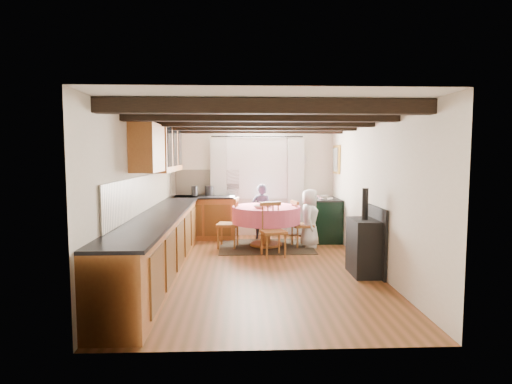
{
  "coord_description": "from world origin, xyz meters",
  "views": [
    {
      "loc": [
        -0.28,
        -6.41,
        1.8
      ],
      "look_at": [
        0.0,
        0.8,
        1.15
      ],
      "focal_mm": 29.0,
      "sensor_mm": 36.0,
      "label": 1
    }
  ],
  "objects_px": {
    "chair_near": "(273,230)",
    "aga_range": "(323,219)",
    "cast_iron_stove": "(364,232)",
    "child_right": "(310,218)",
    "dining_table": "(266,227)",
    "chair_right": "(302,224)",
    "cup": "(267,204)",
    "chair_left": "(228,223)",
    "child_far": "(262,211)"
  },
  "relations": [
    {
      "from": "cast_iron_stove",
      "to": "aga_range",
      "type": "bearing_deg",
      "value": 92.48
    },
    {
      "from": "chair_left",
      "to": "child_far",
      "type": "bearing_deg",
      "value": 149.28
    },
    {
      "from": "cast_iron_stove",
      "to": "chair_near",
      "type": "bearing_deg",
      "value": 137.87
    },
    {
      "from": "chair_left",
      "to": "aga_range",
      "type": "bearing_deg",
      "value": 116.88
    },
    {
      "from": "cast_iron_stove",
      "to": "cup",
      "type": "distance_m",
      "value": 2.37
    },
    {
      "from": "chair_right",
      "to": "child_far",
      "type": "bearing_deg",
      "value": 31.09
    },
    {
      "from": "chair_left",
      "to": "aga_range",
      "type": "relative_size",
      "value": 0.99
    },
    {
      "from": "dining_table",
      "to": "chair_right",
      "type": "xyz_separation_m",
      "value": [
        0.71,
        -0.01,
        0.06
      ]
    },
    {
      "from": "cast_iron_stove",
      "to": "child_right",
      "type": "xyz_separation_m",
      "value": [
        -0.5,
        1.9,
        -0.08
      ]
    },
    {
      "from": "chair_near",
      "to": "child_far",
      "type": "relative_size",
      "value": 0.81
    },
    {
      "from": "chair_left",
      "to": "child_right",
      "type": "bearing_deg",
      "value": 98.83
    },
    {
      "from": "chair_right",
      "to": "cup",
      "type": "height_order",
      "value": "chair_right"
    },
    {
      "from": "child_far",
      "to": "child_right",
      "type": "distance_m",
      "value": 1.23
    },
    {
      "from": "chair_near",
      "to": "child_right",
      "type": "bearing_deg",
      "value": 30.31
    },
    {
      "from": "dining_table",
      "to": "aga_range",
      "type": "relative_size",
      "value": 1.35
    },
    {
      "from": "child_right",
      "to": "chair_left",
      "type": "bearing_deg",
      "value": 102.06
    },
    {
      "from": "chair_right",
      "to": "cup",
      "type": "relative_size",
      "value": 8.85
    },
    {
      "from": "dining_table",
      "to": "cup",
      "type": "bearing_deg",
      "value": 26.71
    },
    {
      "from": "cast_iron_stove",
      "to": "cup",
      "type": "relative_size",
      "value": 12.61
    },
    {
      "from": "dining_table",
      "to": "chair_right",
      "type": "distance_m",
      "value": 0.71
    },
    {
      "from": "chair_right",
      "to": "cast_iron_stove",
      "type": "distance_m",
      "value": 2.04
    },
    {
      "from": "dining_table",
      "to": "child_far",
      "type": "height_order",
      "value": "child_far"
    },
    {
      "from": "chair_right",
      "to": "cast_iron_stove",
      "type": "bearing_deg",
      "value": -172.94
    },
    {
      "from": "chair_near",
      "to": "aga_range",
      "type": "relative_size",
      "value": 0.98
    },
    {
      "from": "chair_left",
      "to": "cup",
      "type": "distance_m",
      "value": 0.85
    },
    {
      "from": "child_far",
      "to": "child_right",
      "type": "bearing_deg",
      "value": 142.43
    },
    {
      "from": "chair_right",
      "to": "child_far",
      "type": "height_order",
      "value": "child_far"
    },
    {
      "from": "chair_left",
      "to": "chair_right",
      "type": "distance_m",
      "value": 1.45
    },
    {
      "from": "cast_iron_stove",
      "to": "cup",
      "type": "height_order",
      "value": "cast_iron_stove"
    },
    {
      "from": "child_right",
      "to": "child_far",
      "type": "bearing_deg",
      "value": 59.28
    },
    {
      "from": "cast_iron_stove",
      "to": "child_right",
      "type": "relative_size",
      "value": 1.15
    },
    {
      "from": "chair_near",
      "to": "aga_range",
      "type": "xyz_separation_m",
      "value": [
        1.16,
        1.39,
        -0.03
      ]
    },
    {
      "from": "aga_range",
      "to": "cast_iron_stove",
      "type": "bearing_deg",
      "value": -87.52
    },
    {
      "from": "aga_range",
      "to": "cast_iron_stove",
      "type": "distance_m",
      "value": 2.55
    },
    {
      "from": "cast_iron_stove",
      "to": "child_far",
      "type": "bearing_deg",
      "value": 116.97
    },
    {
      "from": "chair_left",
      "to": "aga_range",
      "type": "height_order",
      "value": "chair_left"
    },
    {
      "from": "chair_left",
      "to": "cast_iron_stove",
      "type": "bearing_deg",
      "value": 56.98
    },
    {
      "from": "cast_iron_stove",
      "to": "child_right",
      "type": "distance_m",
      "value": 1.97
    },
    {
      "from": "chair_near",
      "to": "chair_right",
      "type": "bearing_deg",
      "value": 37.08
    },
    {
      "from": "chair_near",
      "to": "chair_right",
      "type": "height_order",
      "value": "chair_near"
    },
    {
      "from": "chair_right",
      "to": "child_far",
      "type": "xyz_separation_m",
      "value": [
        -0.75,
        0.82,
        0.13
      ]
    },
    {
      "from": "dining_table",
      "to": "chair_near",
      "type": "bearing_deg",
      "value": -84.53
    },
    {
      "from": "chair_near",
      "to": "cup",
      "type": "bearing_deg",
      "value": 80.07
    },
    {
      "from": "aga_range",
      "to": "dining_table",
      "type": "bearing_deg",
      "value": -153.95
    },
    {
      "from": "dining_table",
      "to": "cast_iron_stove",
      "type": "bearing_deg",
      "value": -55.14
    },
    {
      "from": "cast_iron_stove",
      "to": "cup",
      "type": "xyz_separation_m",
      "value": [
        -1.33,
        1.95,
        0.19
      ]
    },
    {
      "from": "aga_range",
      "to": "child_far",
      "type": "xyz_separation_m",
      "value": [
        -1.29,
        0.2,
        0.14
      ]
    },
    {
      "from": "child_far",
      "to": "cup",
      "type": "bearing_deg",
      "value": 100.81
    },
    {
      "from": "aga_range",
      "to": "cup",
      "type": "height_order",
      "value": "aga_range"
    },
    {
      "from": "chair_near",
      "to": "aga_range",
      "type": "distance_m",
      "value": 1.81
    }
  ]
}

